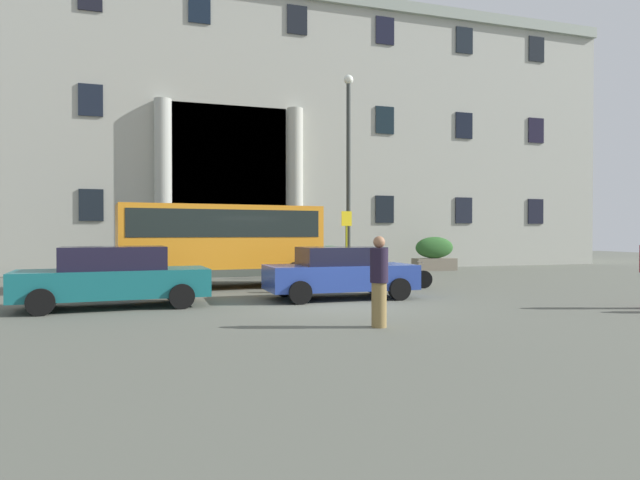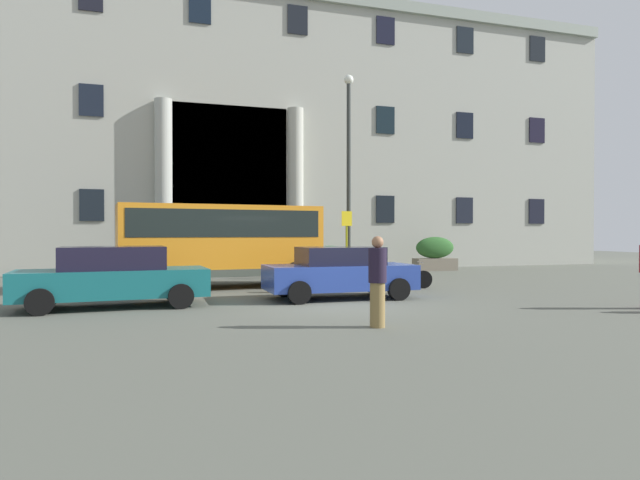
{
  "view_description": "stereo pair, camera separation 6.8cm",
  "coord_description": "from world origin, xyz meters",
  "px_view_note": "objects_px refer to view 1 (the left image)",
  "views": [
    {
      "loc": [
        -4.68,
        -13.17,
        1.87
      ],
      "look_at": [
        1.39,
        6.03,
        1.61
      ],
      "focal_mm": 30.45,
      "sensor_mm": 36.0,
      "label": 1
    },
    {
      "loc": [
        -4.61,
        -13.19,
        1.87
      ],
      "look_at": [
        1.39,
        6.03,
        1.61
      ],
      "focal_mm": 30.45,
      "sensor_mm": 36.0,
      "label": 2
    }
  ],
  "objects_px": {
    "orange_minibus": "(221,239)",
    "motorcycle_near_kerb": "(402,275)",
    "scooter_by_planter": "(306,278)",
    "lamppost_plaza_centre": "(348,161)",
    "motorcycle_far_end": "(119,283)",
    "parked_coupe_end": "(114,277)",
    "bus_stop_sign": "(346,237)",
    "hedge_planter_far_west": "(434,254)",
    "pedestrian_man_red_shirt": "(379,281)",
    "parked_estate_mid": "(340,272)",
    "hedge_planter_east": "(330,260)",
    "hedge_planter_west": "(170,263)"
  },
  "relations": [
    {
      "from": "bus_stop_sign",
      "to": "orange_minibus",
      "type": "bearing_deg",
      "value": -158.8
    },
    {
      "from": "hedge_planter_far_west",
      "to": "parked_estate_mid",
      "type": "height_order",
      "value": "hedge_planter_far_west"
    },
    {
      "from": "bus_stop_sign",
      "to": "pedestrian_man_red_shirt",
      "type": "bearing_deg",
      "value": -107.05
    },
    {
      "from": "hedge_planter_far_west",
      "to": "lamppost_plaza_centre",
      "type": "distance_m",
      "value": 7.26
    },
    {
      "from": "hedge_planter_east",
      "to": "orange_minibus",
      "type": "bearing_deg",
      "value": -138.86
    },
    {
      "from": "bus_stop_sign",
      "to": "hedge_planter_far_west",
      "type": "distance_m",
      "value": 6.74
    },
    {
      "from": "orange_minibus",
      "to": "motorcycle_near_kerb",
      "type": "xyz_separation_m",
      "value": [
        5.75,
        -2.18,
        -1.21
      ]
    },
    {
      "from": "parked_coupe_end",
      "to": "hedge_planter_west",
      "type": "bearing_deg",
      "value": 75.82
    },
    {
      "from": "parked_coupe_end",
      "to": "pedestrian_man_red_shirt",
      "type": "height_order",
      "value": "pedestrian_man_red_shirt"
    },
    {
      "from": "hedge_planter_east",
      "to": "motorcycle_near_kerb",
      "type": "bearing_deg",
      "value": -88.47
    },
    {
      "from": "parked_estate_mid",
      "to": "hedge_planter_east",
      "type": "bearing_deg",
      "value": 73.44
    },
    {
      "from": "orange_minibus",
      "to": "pedestrian_man_red_shirt",
      "type": "height_order",
      "value": "orange_minibus"
    },
    {
      "from": "parked_coupe_end",
      "to": "pedestrian_man_red_shirt",
      "type": "distance_m",
      "value": 6.94
    },
    {
      "from": "parked_estate_mid",
      "to": "scooter_by_planter",
      "type": "relative_size",
      "value": 2.18
    },
    {
      "from": "parked_estate_mid",
      "to": "lamppost_plaza_centre",
      "type": "distance_m",
      "value": 8.65
    },
    {
      "from": "hedge_planter_east",
      "to": "lamppost_plaza_centre",
      "type": "relative_size",
      "value": 0.25
    },
    {
      "from": "motorcycle_near_kerb",
      "to": "pedestrian_man_red_shirt",
      "type": "height_order",
      "value": "pedestrian_man_red_shirt"
    },
    {
      "from": "motorcycle_near_kerb",
      "to": "scooter_by_planter",
      "type": "height_order",
      "value": "same"
    },
    {
      "from": "hedge_planter_far_west",
      "to": "scooter_by_planter",
      "type": "xyz_separation_m",
      "value": [
        -8.84,
        -7.61,
        -0.35
      ]
    },
    {
      "from": "hedge_planter_west",
      "to": "parked_estate_mid",
      "type": "relative_size",
      "value": 0.5
    },
    {
      "from": "bus_stop_sign",
      "to": "hedge_planter_east",
      "type": "bearing_deg",
      "value": 85.57
    },
    {
      "from": "hedge_planter_far_west",
      "to": "scooter_by_planter",
      "type": "bearing_deg",
      "value": -139.29
    },
    {
      "from": "orange_minibus",
      "to": "hedge_planter_west",
      "type": "height_order",
      "value": "orange_minibus"
    },
    {
      "from": "scooter_by_planter",
      "to": "pedestrian_man_red_shirt",
      "type": "distance_m",
      "value": 6.52
    },
    {
      "from": "orange_minibus",
      "to": "scooter_by_planter",
      "type": "height_order",
      "value": "orange_minibus"
    },
    {
      "from": "scooter_by_planter",
      "to": "lamppost_plaza_centre",
      "type": "distance_m",
      "value": 7.62
    },
    {
      "from": "bus_stop_sign",
      "to": "parked_estate_mid",
      "type": "xyz_separation_m",
      "value": [
        -2.49,
        -6.22,
        -0.95
      ]
    },
    {
      "from": "hedge_planter_east",
      "to": "motorcycle_far_end",
      "type": "distance_m",
      "value": 11.39
    },
    {
      "from": "hedge_planter_far_west",
      "to": "motorcycle_near_kerb",
      "type": "height_order",
      "value": "hedge_planter_far_west"
    },
    {
      "from": "motorcycle_near_kerb",
      "to": "lamppost_plaza_centre",
      "type": "distance_m",
      "value": 6.73
    },
    {
      "from": "orange_minibus",
      "to": "motorcycle_far_end",
      "type": "xyz_separation_m",
      "value": [
        -3.15,
        -2.47,
        -1.21
      ]
    },
    {
      "from": "scooter_by_planter",
      "to": "parked_estate_mid",
      "type": "bearing_deg",
      "value": -65.84
    },
    {
      "from": "hedge_planter_far_west",
      "to": "motorcycle_near_kerb",
      "type": "distance_m",
      "value": 9.26
    },
    {
      "from": "hedge_planter_far_west",
      "to": "pedestrian_man_red_shirt",
      "type": "relative_size",
      "value": 1.19
    },
    {
      "from": "orange_minibus",
      "to": "motorcycle_near_kerb",
      "type": "bearing_deg",
      "value": -25.79
    },
    {
      "from": "motorcycle_near_kerb",
      "to": "scooter_by_planter",
      "type": "distance_m",
      "value": 3.39
    },
    {
      "from": "bus_stop_sign",
      "to": "hedge_planter_far_west",
      "type": "xyz_separation_m",
      "value": [
        5.85,
        3.22,
        -0.89
      ]
    },
    {
      "from": "orange_minibus",
      "to": "motorcycle_far_end",
      "type": "relative_size",
      "value": 3.49
    },
    {
      "from": "orange_minibus",
      "to": "lamppost_plaza_centre",
      "type": "height_order",
      "value": "lamppost_plaza_centre"
    },
    {
      "from": "scooter_by_planter",
      "to": "motorcycle_near_kerb",
      "type": "bearing_deg",
      "value": 11.25
    },
    {
      "from": "hedge_planter_far_west",
      "to": "parked_estate_mid",
      "type": "relative_size",
      "value": 0.51
    },
    {
      "from": "motorcycle_near_kerb",
      "to": "motorcycle_far_end",
      "type": "distance_m",
      "value": 8.9
    },
    {
      "from": "hedge_planter_west",
      "to": "pedestrian_man_red_shirt",
      "type": "xyz_separation_m",
      "value": [
        3.5,
        -13.7,
        0.3
      ]
    },
    {
      "from": "motorcycle_far_end",
      "to": "pedestrian_man_red_shirt",
      "type": "relative_size",
      "value": 1.08
    },
    {
      "from": "orange_minibus",
      "to": "hedge_planter_far_west",
      "type": "xyz_separation_m",
      "value": [
        11.2,
        5.29,
        -0.86
      ]
    },
    {
      "from": "motorcycle_far_end",
      "to": "parked_coupe_end",
      "type": "bearing_deg",
      "value": -106.94
    },
    {
      "from": "parked_estate_mid",
      "to": "scooter_by_planter",
      "type": "bearing_deg",
      "value": 105.34
    },
    {
      "from": "hedge_planter_far_west",
      "to": "pedestrian_man_red_shirt",
      "type": "height_order",
      "value": "pedestrian_man_red_shirt"
    },
    {
      "from": "orange_minibus",
      "to": "bus_stop_sign",
      "type": "relative_size",
      "value": 2.48
    },
    {
      "from": "orange_minibus",
      "to": "parked_coupe_end",
      "type": "distance_m",
      "value": 5.35
    }
  ]
}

